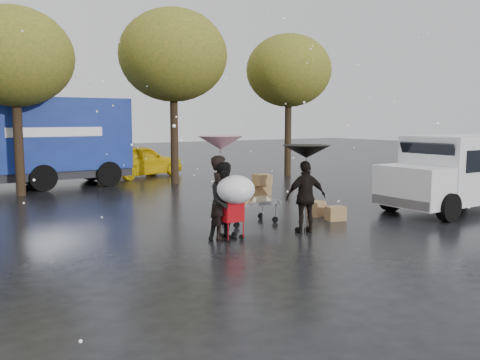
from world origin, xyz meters
TOP-DOWN VIEW (x-y plane):
  - ground at (0.00, 0.00)m, footprint 90.00×90.00m
  - person_pink at (-0.99, 0.57)m, footprint 0.75×0.82m
  - person_middle at (-0.96, 0.41)m, footprint 0.96×0.82m
  - person_black at (1.00, -0.01)m, footprint 1.08×0.66m
  - umbrella_pink at (-0.99, 0.57)m, footprint 1.01×1.01m
  - umbrella_black at (1.00, -0.01)m, footprint 1.12×1.12m
  - vendor_cart at (0.58, 1.61)m, footprint 1.52×0.80m
  - shopping_cart at (-0.85, 0.22)m, footprint 0.84×0.84m
  - white_van at (6.80, -0.14)m, footprint 4.91×2.18m
  - blue_truck at (-2.91, 11.89)m, footprint 8.30×2.60m
  - box_ground_near at (2.61, 1.40)m, footprint 0.54×0.47m
  - box_ground_far at (2.64, 0.67)m, footprint 0.56×0.49m
  - yellow_taxi at (2.23, 13.24)m, footprint 4.77×3.06m
  - tree_row at (-0.47, 10.00)m, footprint 21.60×4.40m

SIDE VIEW (x-z plane):
  - ground at x=0.00m, z-range 0.00..0.00m
  - box_ground_far at x=2.64m, z-range 0.00..0.37m
  - box_ground_near at x=2.61m, z-range 0.00..0.41m
  - vendor_cart at x=0.58m, z-range 0.09..1.36m
  - yellow_taxi at x=2.23m, z-range 0.00..1.51m
  - person_black at x=1.00m, z-range 0.00..1.71m
  - person_middle at x=-0.96m, z-range 0.00..1.74m
  - person_pink at x=-0.99m, z-range 0.00..1.88m
  - shopping_cart at x=-0.85m, z-range 0.33..1.80m
  - white_van at x=6.80m, z-range 0.06..2.26m
  - blue_truck at x=-2.91m, z-range 0.01..3.51m
  - umbrella_black at x=1.00m, z-range 0.89..2.96m
  - umbrella_pink at x=-0.99m, z-range 1.00..3.31m
  - tree_row at x=-0.47m, z-range 1.46..8.58m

